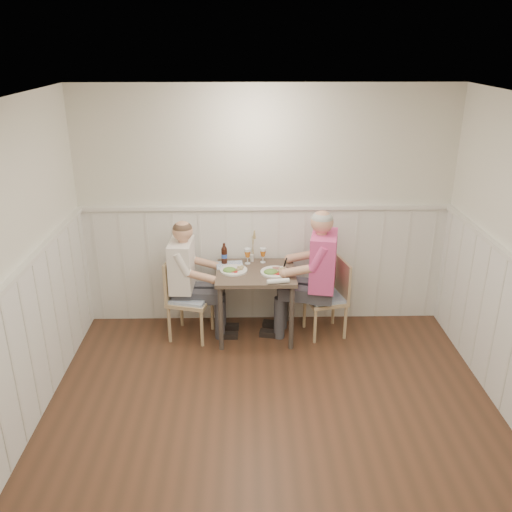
# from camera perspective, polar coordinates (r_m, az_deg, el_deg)

# --- Properties ---
(ground_plane) EXTENTS (4.50, 4.50, 0.00)m
(ground_plane) POSITION_cam_1_polar(r_m,az_deg,el_deg) (4.48, 2.01, -20.09)
(ground_plane) COLOR #462D1D
(room_shell) EXTENTS (4.04, 4.54, 2.60)m
(room_shell) POSITION_cam_1_polar(r_m,az_deg,el_deg) (3.64, 2.33, -2.06)
(room_shell) COLOR silver
(room_shell) RESTS_ON ground
(wainscot) EXTENTS (4.00, 4.49, 1.34)m
(wainscot) POSITION_cam_1_polar(r_m,az_deg,el_deg) (4.63, 1.67, -7.99)
(wainscot) COLOR white
(wainscot) RESTS_ON ground
(dining_table) EXTENTS (0.82, 0.70, 0.75)m
(dining_table) POSITION_cam_1_polar(r_m,az_deg,el_deg) (5.68, -0.04, -2.60)
(dining_table) COLOR #4A3A2C
(dining_table) RESTS_ON ground
(chair_right) EXTENTS (0.48, 0.48, 0.84)m
(chair_right) POSITION_cam_1_polar(r_m,az_deg,el_deg) (5.85, 7.82, -4.05)
(chair_right) COLOR tan
(chair_right) RESTS_ON ground
(chair_left) EXTENTS (0.51, 0.51, 0.89)m
(chair_left) POSITION_cam_1_polar(r_m,az_deg,el_deg) (5.78, -7.46, -4.08)
(chair_left) COLOR tan
(chair_left) RESTS_ON ground
(man_in_pink) EXTENTS (0.73, 0.52, 1.44)m
(man_in_pink) POSITION_cam_1_polar(r_m,az_deg,el_deg) (5.70, 6.52, -3.06)
(man_in_pink) COLOR #3F3F47
(man_in_pink) RESTS_ON ground
(diner_cream) EXTENTS (0.62, 0.43, 1.31)m
(diner_cream) POSITION_cam_1_polar(r_m,az_deg,el_deg) (5.79, -7.31, -3.31)
(diner_cream) COLOR #3F3F47
(diner_cream) RESTS_ON ground
(plate_man) EXTENTS (0.30, 0.30, 0.08)m
(plate_man) POSITION_cam_1_polar(r_m,az_deg,el_deg) (5.57, 1.94, -1.60)
(plate_man) COLOR white
(plate_man) RESTS_ON dining_table
(plate_diner) EXTENTS (0.29, 0.29, 0.07)m
(plate_diner) POSITION_cam_1_polar(r_m,az_deg,el_deg) (5.62, -2.50, -1.43)
(plate_diner) COLOR white
(plate_diner) RESTS_ON dining_table
(beer_glass_a) EXTENTS (0.07, 0.07, 0.17)m
(beer_glass_a) POSITION_cam_1_polar(r_m,az_deg,el_deg) (5.81, 0.73, 0.33)
(beer_glass_a) COLOR silver
(beer_glass_a) RESTS_ON dining_table
(beer_glass_b) EXTENTS (0.07, 0.07, 0.17)m
(beer_glass_b) POSITION_cam_1_polar(r_m,az_deg,el_deg) (5.77, -0.90, 0.26)
(beer_glass_b) COLOR silver
(beer_glass_b) RESTS_ON dining_table
(beer_bottle) EXTENTS (0.07, 0.07, 0.23)m
(beer_bottle) POSITION_cam_1_polar(r_m,az_deg,el_deg) (5.79, -3.36, 0.15)
(beer_bottle) COLOR black
(beer_bottle) RESTS_ON dining_table
(rolled_napkin) EXTENTS (0.23, 0.08, 0.05)m
(rolled_napkin) POSITION_cam_1_polar(r_m,az_deg,el_deg) (5.35, 2.33, -2.66)
(rolled_napkin) COLOR white
(rolled_napkin) RESTS_ON dining_table
(grass_vase) EXTENTS (0.04, 0.04, 0.37)m
(grass_vase) POSITION_cam_1_polar(r_m,az_deg,el_deg) (5.82, -0.43, 0.97)
(grass_vase) COLOR silver
(grass_vase) RESTS_ON dining_table
(gingham_mat) EXTENTS (0.30, 0.25, 0.01)m
(gingham_mat) POSITION_cam_1_polar(r_m,az_deg,el_deg) (5.78, -2.79, -0.96)
(gingham_mat) COLOR #5F7FB1
(gingham_mat) RESTS_ON dining_table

